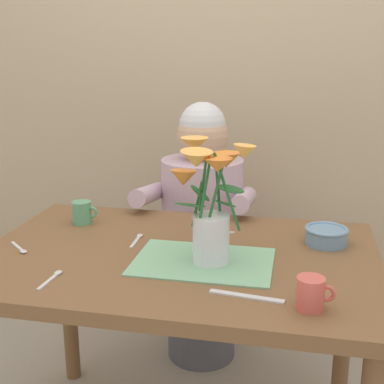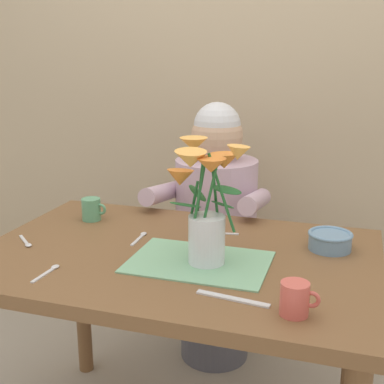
{
  "view_description": "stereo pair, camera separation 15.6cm",
  "coord_description": "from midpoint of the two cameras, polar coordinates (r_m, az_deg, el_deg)",
  "views": [
    {
      "loc": [
        0.34,
        -1.42,
        1.33
      ],
      "look_at": [
        0.03,
        0.05,
        0.92
      ],
      "focal_mm": 48.29,
      "sensor_mm": 36.0,
      "label": 1
    },
    {
      "loc": [
        0.49,
        -1.38,
        1.33
      ],
      "look_at": [
        0.03,
        0.05,
        0.92
      ],
      "focal_mm": 48.29,
      "sensor_mm": 36.0,
      "label": 2
    }
  ],
  "objects": [
    {
      "name": "flower_vase",
      "position": [
        1.45,
        -1.14,
        -0.88
      ],
      "size": [
        0.26,
        0.24,
        0.36
      ],
      "color": "silver",
      "rests_on": "dining_table"
    },
    {
      "name": "striped_placemat",
      "position": [
        1.5,
        -1.74,
        -7.75
      ],
      "size": [
        0.4,
        0.28,
        0.0
      ],
      "primitive_type": "cube",
      "color": "#7AB289",
      "rests_on": "dining_table"
    },
    {
      "name": "spoon_3",
      "position": [
        1.74,
        -0.47,
        -4.49
      ],
      "size": [
        0.12,
        0.04,
        0.01
      ],
      "color": "silver",
      "rests_on": "dining_table"
    },
    {
      "name": "ceramic_bowl",
      "position": [
        1.67,
        12.03,
        -4.72
      ],
      "size": [
        0.14,
        0.14,
        0.06
      ],
      "color": "#6689A8",
      "rests_on": "dining_table"
    },
    {
      "name": "dinner_knife",
      "position": [
        1.31,
        2.59,
        -11.53
      ],
      "size": [
        0.19,
        0.04,
        0.0
      ],
      "primitive_type": "cube",
      "rotation": [
        0.0,
        0.0,
        -0.12
      ],
      "color": "silver",
      "rests_on": "dining_table"
    },
    {
      "name": "ceramic_mug",
      "position": [
        1.25,
        9.51,
        -11.07
      ],
      "size": [
        0.09,
        0.07,
        0.08
      ],
      "color": "#CC564C",
      "rests_on": "dining_table"
    },
    {
      "name": "wood_panel_backdrop",
      "position": [
        2.49,
        2.24,
        13.48
      ],
      "size": [
        4.0,
        0.1,
        2.5
      ],
      "primitive_type": "cube",
      "color": "tan",
      "rests_on": "ground_plane"
    },
    {
      "name": "spoon_1",
      "position": [
        1.7,
        -20.94,
        -5.97
      ],
      "size": [
        0.1,
        0.09,
        0.01
      ],
      "color": "silver",
      "rests_on": "dining_table"
    },
    {
      "name": "dining_table",
      "position": [
        1.62,
        -4.34,
        -9.96
      ],
      "size": [
        1.2,
        0.8,
        0.74
      ],
      "color": "brown",
      "rests_on": "ground_plane"
    },
    {
      "name": "tea_cup",
      "position": [
        1.88,
        -14.38,
        -2.25
      ],
      "size": [
        0.09,
        0.07,
        0.08
      ],
      "color": "#569970",
      "rests_on": "dining_table"
    },
    {
      "name": "spoon_0",
      "position": [
        1.7,
        -8.66,
        -5.15
      ],
      "size": [
        0.02,
        0.12,
        0.01
      ],
      "color": "silver",
      "rests_on": "dining_table"
    },
    {
      "name": "seated_person",
      "position": [
        2.21,
        -0.94,
        -5.04
      ],
      "size": [
        0.45,
        0.47,
        1.14
      ],
      "rotation": [
        0.0,
        0.0,
        -0.03
      ],
      "color": "#4C4C56",
      "rests_on": "ground_plane"
    },
    {
      "name": "spoon_2",
      "position": [
        1.48,
        -18.04,
        -8.96
      ],
      "size": [
        0.02,
        0.12,
        0.01
      ],
      "color": "silver",
      "rests_on": "dining_table"
    }
  ]
}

